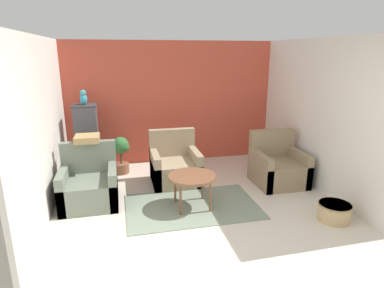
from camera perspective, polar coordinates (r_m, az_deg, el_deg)
The scene contains 14 objects.
ground_plane at distance 3.90m, azimuth 6.51°, elevation -20.21°, with size 20.00×20.00×0.00m, color beige.
wall_back_accent at distance 6.83m, azimuth -3.56°, elevation 7.30°, with size 4.44×0.06×2.53m.
wall_left at distance 5.02m, azimuth -25.17°, elevation 2.61°, with size 0.06×3.69×2.53m.
wall_right at distance 5.90m, azimuth 21.25°, elevation 4.86°, with size 0.06×3.69×2.53m.
area_rug at distance 5.04m, azimuth 0.02°, elevation -11.01°, with size 2.01×1.27×0.01m.
coffee_table at distance 4.84m, azimuth 0.02°, elevation -6.10°, with size 0.72×0.72×0.52m.
armchair_left at distance 5.28m, azimuth -17.76°, elevation -7.09°, with size 0.85×0.83×0.93m.
armchair_right at distance 6.00m, azimuth 15.00°, elevation -4.09°, with size 0.85×0.83×0.93m.
armchair_middle at distance 5.85m, azimuth -3.03°, elevation -4.06°, with size 0.85×0.83×0.93m.
birdcage at distance 6.38m, azimuth -18.06°, elevation 0.22°, with size 0.57×0.57×1.37m.
parrot at distance 6.21m, azimuth -18.73°, elevation 7.79°, with size 0.13×0.23×0.28m.
potted_plant at distance 6.37m, azimuth -12.59°, elevation -1.37°, with size 0.36×0.32×0.73m.
wicker_basket at distance 5.04m, azimuth 23.98°, elevation -10.88°, with size 0.46×0.46×0.25m.
throw_pillow at distance 5.35m, azimuth -18.15°, elevation 0.95°, with size 0.38×0.38×0.10m.
Camera 1 is at (-1.11, -2.95, 2.30)m, focal length 30.00 mm.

